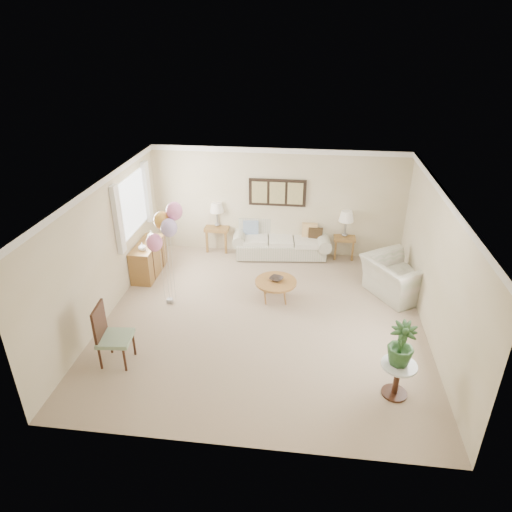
# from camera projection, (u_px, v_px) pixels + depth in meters

# --- Properties ---
(ground_plane) EXTENTS (6.00, 6.00, 0.00)m
(ground_plane) POSITION_uv_depth(u_px,v_px,m) (263.00, 319.00, 8.75)
(ground_plane) COLOR tan
(room_shell) EXTENTS (6.04, 6.04, 2.60)m
(room_shell) POSITION_uv_depth(u_px,v_px,m) (258.00, 240.00, 8.12)
(room_shell) COLOR beige
(room_shell) RESTS_ON ground
(wall_art_triptych) EXTENTS (1.35, 0.06, 0.65)m
(wall_art_triptych) POSITION_uv_depth(u_px,v_px,m) (277.00, 193.00, 10.69)
(wall_art_triptych) COLOR black
(wall_art_triptych) RESTS_ON ground
(sofa) EXTENTS (2.43, 1.09, 0.87)m
(sofa) POSITION_uv_depth(u_px,v_px,m) (281.00, 241.00, 11.13)
(sofa) COLOR beige
(sofa) RESTS_ON ground
(end_table_left) EXTENTS (0.59, 0.53, 0.64)m
(end_table_left) POSITION_uv_depth(u_px,v_px,m) (218.00, 229.00, 11.30)
(end_table_left) COLOR olive
(end_table_left) RESTS_ON ground
(end_table_right) EXTENTS (0.51, 0.46, 0.56)m
(end_table_right) POSITION_uv_depth(u_px,v_px,m) (344.00, 239.00, 10.95)
(end_table_right) COLOR olive
(end_table_right) RESTS_ON ground
(lamp_left) EXTENTS (0.34, 0.34, 0.61)m
(lamp_left) POSITION_uv_depth(u_px,v_px,m) (217.00, 208.00, 11.04)
(lamp_left) COLOR gray
(lamp_left) RESTS_ON end_table_left
(lamp_right) EXTENTS (0.36, 0.36, 0.64)m
(lamp_right) POSITION_uv_depth(u_px,v_px,m) (346.00, 217.00, 10.69)
(lamp_right) COLOR gray
(lamp_right) RESTS_ON end_table_right
(coffee_table) EXTENTS (0.85, 0.85, 0.43)m
(coffee_table) POSITION_uv_depth(u_px,v_px,m) (276.00, 282.00, 9.23)
(coffee_table) COLOR brown
(coffee_table) RESTS_ON ground
(decor_bowl) EXTENTS (0.35, 0.35, 0.06)m
(decor_bowl) POSITION_uv_depth(u_px,v_px,m) (276.00, 279.00, 9.23)
(decor_bowl) COLOR #2F2521
(decor_bowl) RESTS_ON coffee_table
(armchair) EXTENTS (1.59, 1.64, 0.81)m
(armchair) POSITION_uv_depth(u_px,v_px,m) (397.00, 278.00, 9.38)
(armchair) COLOR beige
(armchair) RESTS_ON ground
(side_table) EXTENTS (0.53, 0.53, 0.58)m
(side_table) POSITION_uv_depth(u_px,v_px,m) (398.00, 372.00, 6.77)
(side_table) COLOR silver
(side_table) RESTS_ON ground
(potted_plant) EXTENTS (0.45, 0.45, 0.69)m
(potted_plant) POSITION_uv_depth(u_px,v_px,m) (401.00, 344.00, 6.58)
(potted_plant) COLOR #20491F
(potted_plant) RESTS_ON side_table
(accent_chair) EXTENTS (0.57, 0.57, 1.07)m
(accent_chair) POSITION_uv_depth(u_px,v_px,m) (110.00, 334.00, 7.41)
(accent_chair) COLOR gray
(accent_chair) RESTS_ON ground
(credenza) EXTENTS (0.46, 1.20, 0.74)m
(credenza) POSITION_uv_depth(u_px,v_px,m) (148.00, 259.00, 10.22)
(credenza) COLOR olive
(credenza) RESTS_ON ground
(vase_white) EXTENTS (0.19, 0.19, 0.17)m
(vase_white) POSITION_uv_depth(u_px,v_px,m) (142.00, 247.00, 9.73)
(vase_white) COLOR silver
(vase_white) RESTS_ON credenza
(vase_sage) EXTENTS (0.21, 0.21, 0.20)m
(vase_sage) POSITION_uv_depth(u_px,v_px,m) (151.00, 235.00, 10.25)
(vase_sage) COLOR beige
(vase_sage) RESTS_ON credenza
(balloon_cluster) EXTENTS (0.68, 0.53, 2.14)m
(balloon_cluster) POSITION_uv_depth(u_px,v_px,m) (165.00, 226.00, 8.52)
(balloon_cluster) COLOR gray
(balloon_cluster) RESTS_ON ground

